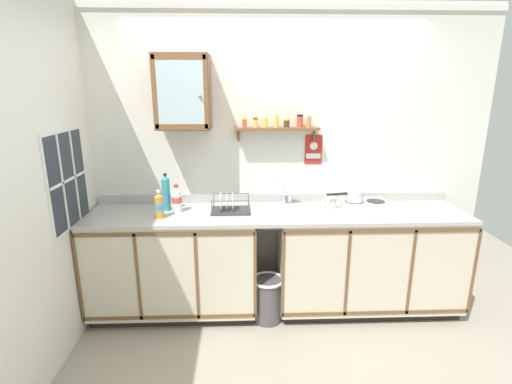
# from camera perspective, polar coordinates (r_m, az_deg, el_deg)

# --- Properties ---
(floor) EXTENTS (6.24, 6.24, 0.00)m
(floor) POSITION_cam_1_polar(r_m,az_deg,el_deg) (3.34, 3.54, -20.19)
(floor) COLOR #9E9384
(floor) RESTS_ON ground
(back_wall) EXTENTS (3.84, 0.07, 2.64)m
(back_wall) POSITION_cam_1_polar(r_m,az_deg,el_deg) (3.44, 2.83, 5.06)
(back_wall) COLOR silver
(back_wall) RESTS_ON ground
(side_wall_left) EXTENTS (0.05, 3.44, 2.64)m
(side_wall_left) POSITION_cam_1_polar(r_m,az_deg,el_deg) (2.84, -30.39, 0.57)
(side_wall_left) COLOR silver
(side_wall_left) RESTS_ON ground
(lower_cabinet_run) EXTENTS (1.42, 0.61, 0.90)m
(lower_cabinet_run) POSITION_cam_1_polar(r_m,az_deg,el_deg) (3.44, -12.24, -10.64)
(lower_cabinet_run) COLOR black
(lower_cabinet_run) RESTS_ON ground
(lower_cabinet_run_right) EXTENTS (1.60, 0.61, 0.90)m
(lower_cabinet_run_right) POSITION_cam_1_polar(r_m,az_deg,el_deg) (3.56, 16.42, -10.00)
(lower_cabinet_run_right) COLOR black
(lower_cabinet_run_right) RESTS_ON ground
(countertop) EXTENTS (3.20, 0.63, 0.03)m
(countertop) POSITION_cam_1_polar(r_m,az_deg,el_deg) (3.22, 3.23, -3.26)
(countertop) COLOR #B2B2AD
(countertop) RESTS_ON lower_cabinet_run
(backsplash) EXTENTS (3.20, 0.02, 0.08)m
(backsplash) POSITION_cam_1_polar(r_m,az_deg,el_deg) (3.48, 2.81, -0.88)
(backsplash) COLOR #B2B2AD
(backsplash) RESTS_ON countertop
(sink) EXTENTS (0.60, 0.43, 0.42)m
(sink) POSITION_cam_1_polar(r_m,az_deg,el_deg) (3.27, 5.08, -2.94)
(sink) COLOR silver
(sink) RESTS_ON countertop
(hot_plate_stove) EXTENTS (0.39, 0.34, 0.07)m
(hot_plate_stove) POSITION_cam_1_polar(r_m,az_deg,el_deg) (3.40, 16.22, -2.03)
(hot_plate_stove) COLOR silver
(hot_plate_stove) RESTS_ON countertop
(saucepan) EXTENTS (0.33, 0.16, 0.09)m
(saucepan) POSITION_cam_1_polar(r_m,az_deg,el_deg) (3.37, 14.58, -0.54)
(saucepan) COLOR silver
(saucepan) RESTS_ON hot_plate_stove
(bottle_detergent_teal_0) EXTENTS (0.07, 0.07, 0.32)m
(bottle_detergent_teal_0) POSITION_cam_1_polar(r_m,az_deg,el_deg) (3.31, -13.41, -0.28)
(bottle_detergent_teal_0) COLOR teal
(bottle_detergent_teal_0) RESTS_ON countertop
(bottle_juice_amber_1) EXTENTS (0.07, 0.07, 0.23)m
(bottle_juice_amber_1) POSITION_cam_1_polar(r_m,az_deg,el_deg) (3.14, -14.40, -1.97)
(bottle_juice_amber_1) COLOR gold
(bottle_juice_amber_1) RESTS_ON countertop
(bottle_opaque_white_2) EXTENTS (0.08, 0.08, 0.24)m
(bottle_opaque_white_2) POSITION_cam_1_polar(r_m,az_deg,el_deg) (3.25, -11.89, -1.11)
(bottle_opaque_white_2) COLOR white
(bottle_opaque_white_2) RESTS_ON countertop
(dish_rack) EXTENTS (0.33, 0.24, 0.17)m
(dish_rack) POSITION_cam_1_polar(r_m,az_deg,el_deg) (3.22, -4.04, -2.28)
(dish_rack) COLOR #333338
(dish_rack) RESTS_ON countertop
(mug) EXTENTS (0.13, 0.09, 0.10)m
(mug) POSITION_cam_1_polar(r_m,az_deg,el_deg) (3.36, 11.24, -1.59)
(mug) COLOR white
(mug) RESTS_ON countertop
(wall_cabinet) EXTENTS (0.44, 0.32, 0.60)m
(wall_cabinet) POSITION_cam_1_polar(r_m,az_deg,el_deg) (3.23, -10.97, 14.58)
(wall_cabinet) COLOR brown
(spice_shelf) EXTENTS (0.73, 0.14, 0.23)m
(spice_shelf) POSITION_cam_1_polar(r_m,az_deg,el_deg) (3.30, 3.37, 9.83)
(spice_shelf) COLOR brown
(warning_sign) EXTENTS (0.15, 0.01, 0.26)m
(warning_sign) POSITION_cam_1_polar(r_m,az_deg,el_deg) (3.44, 8.67, 6.34)
(warning_sign) COLOR #B2261E
(window) EXTENTS (0.03, 0.63, 0.75)m
(window) POSITION_cam_1_polar(r_m,az_deg,el_deg) (3.18, -26.63, 1.68)
(window) COLOR #262D38
(trash_bin) EXTENTS (0.29, 0.29, 0.39)m
(trash_bin) POSITION_cam_1_polar(r_m,az_deg,el_deg) (3.37, 1.76, -15.73)
(trash_bin) COLOR #4C4C51
(trash_bin) RESTS_ON ground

